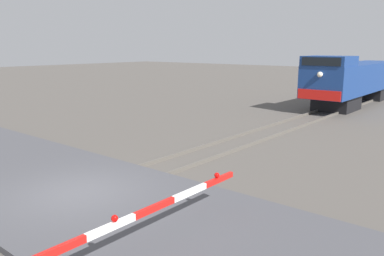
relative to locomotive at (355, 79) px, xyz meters
name	(u,v)px	position (x,y,z in m)	size (l,w,h in m)	color
ground_plane	(79,197)	(0.00, -25.36, -1.96)	(160.00, 160.00, 0.00)	#514C47
rail_track_left	(66,190)	(-0.72, -25.36, -1.88)	(0.08, 80.00, 0.15)	#59544C
rail_track_right	(94,201)	(0.72, -25.36, -1.88)	(0.08, 80.00, 0.15)	#59544C
road_surface	(79,195)	(0.00, -25.36, -1.87)	(36.00, 6.06, 0.17)	#47474C
locomotive	(355,79)	(0.00, 0.00, 0.00)	(2.99, 15.09, 3.86)	black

